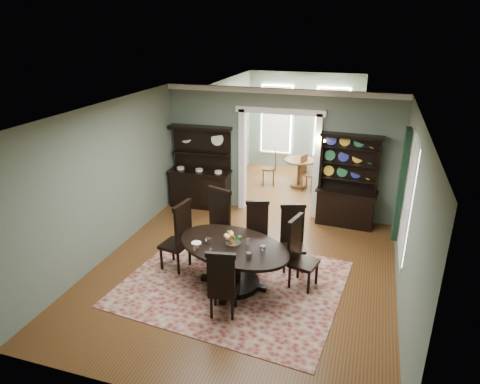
# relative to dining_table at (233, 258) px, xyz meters

# --- Properties ---
(room) EXTENTS (5.51, 6.01, 3.01)m
(room) POSITION_rel_dining_table_xyz_m (0.02, 0.46, 1.00)
(room) COLOR brown
(room) RESTS_ON ground
(parlor) EXTENTS (3.51, 3.50, 3.01)m
(parlor) POSITION_rel_dining_table_xyz_m (0.02, 5.95, 0.94)
(parlor) COLOR brown
(parlor) RESTS_ON ground
(doorway_trim) EXTENTS (2.08, 0.25, 2.57)m
(doorway_trim) POSITION_rel_dining_table_xyz_m (0.02, 3.41, 1.04)
(doorway_trim) COLOR white
(doorway_trim) RESTS_ON floor
(right_window) EXTENTS (0.15, 1.47, 2.12)m
(right_window) POSITION_rel_dining_table_xyz_m (2.71, 1.34, 1.03)
(right_window) COLOR white
(right_window) RESTS_ON wall_right
(wall_sconce) EXTENTS (0.27, 0.21, 0.21)m
(wall_sconce) POSITION_rel_dining_table_xyz_m (0.97, 3.26, 1.32)
(wall_sconce) COLOR gold
(wall_sconce) RESTS_ON back_wall_right
(rug) EXTENTS (4.01, 3.46, 0.01)m
(rug) POSITION_rel_dining_table_xyz_m (-0.03, 0.07, -0.57)
(rug) COLOR maroon
(rug) RESTS_ON floor
(dining_table) EXTENTS (2.43, 2.43, 0.82)m
(dining_table) POSITION_rel_dining_table_xyz_m (0.00, 0.00, 0.00)
(dining_table) COLOR black
(dining_table) RESTS_ON rug
(centerpiece) EXTENTS (1.33, 0.86, 0.22)m
(centerpiece) POSITION_rel_dining_table_xyz_m (-0.00, -0.01, 0.31)
(centerpiece) COLOR white
(centerpiece) RESTS_ON dining_table
(chair_far_left) EXTENTS (0.65, 0.63, 1.41)m
(chair_far_left) POSITION_rel_dining_table_xyz_m (-0.65, 0.94, 0.17)
(chair_far_left) COLOR black
(chair_far_left) RESTS_ON rug
(chair_far_mid) EXTENTS (0.55, 0.54, 1.20)m
(chair_far_mid) POSITION_rel_dining_table_xyz_m (0.14, 1.06, 0.06)
(chair_far_mid) COLOR black
(chair_far_mid) RESTS_ON rug
(chair_far_right) EXTENTS (0.58, 0.56, 1.25)m
(chair_far_right) POSITION_rel_dining_table_xyz_m (0.85, 0.99, 0.08)
(chair_far_right) COLOR black
(chair_far_right) RESTS_ON rug
(chair_end_left) EXTENTS (0.56, 0.58, 1.37)m
(chair_end_left) POSITION_rel_dining_table_xyz_m (-1.12, 0.24, 0.15)
(chair_end_left) COLOR black
(chair_end_left) RESTS_ON rug
(chair_end_right) EXTENTS (0.56, 0.57, 1.29)m
(chair_end_right) POSITION_rel_dining_table_xyz_m (1.07, 0.39, 0.11)
(chair_end_right) COLOR black
(chair_end_right) RESTS_ON rug
(chair_near) EXTENTS (0.51, 0.49, 1.20)m
(chair_near) POSITION_rel_dining_table_xyz_m (0.11, -0.88, 0.06)
(chair_near) COLOR black
(chair_near) RESTS_ON rug
(sideboard) EXTENTS (1.58, 0.63, 2.04)m
(sideboard) POSITION_rel_dining_table_xyz_m (-1.90, 3.18, 0.14)
(sideboard) COLOR black
(sideboard) RESTS_ON floor
(welsh_dresser) EXTENTS (1.38, 0.58, 2.11)m
(welsh_dresser) POSITION_rel_dining_table_xyz_m (1.66, 3.19, 0.19)
(welsh_dresser) COLOR black
(welsh_dresser) RESTS_ON floor
(parlor_table) EXTENTS (0.87, 0.87, 0.80)m
(parlor_table) POSITION_rel_dining_table_xyz_m (0.22, 5.26, -0.05)
(parlor_table) COLOR brown
(parlor_table) RESTS_ON parlor_floor
(parlor_chair_left) EXTENTS (0.46, 0.44, 1.00)m
(parlor_chair_left) POSITION_rel_dining_table_xyz_m (-0.58, 5.21, -0.04)
(parlor_chair_left) COLOR brown
(parlor_chair_left) RESTS_ON parlor_floor
(parlor_chair_right) EXTENTS (0.47, 0.45, 1.01)m
(parlor_chair_right) POSITION_rel_dining_table_xyz_m (0.48, 5.05, -0.03)
(parlor_chair_right) COLOR brown
(parlor_chair_right) RESTS_ON parlor_floor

